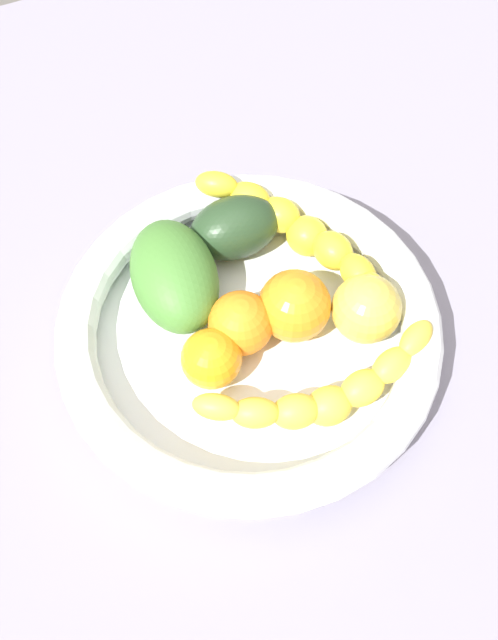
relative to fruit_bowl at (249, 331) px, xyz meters
The scene contains 10 objects.
kitchen_counter 4.40cm from the fruit_bowl, ahead, with size 120.00×120.00×3.00cm, color gray.
fruit_bowl is the anchor object (origin of this frame).
banana_draped_left 11.13cm from the fruit_bowl, 142.84° to the right, with size 12.17×22.14×5.84cm.
banana_draped_right 9.81cm from the fruit_bowl, 108.48° to the left, with size 23.39×7.19×4.74cm.
orange_front 2.12cm from the fruit_bowl, ahead, with size 6.00×6.00×6.00cm, color orange.
orange_mid_left 4.91cm from the fruit_bowl, behind, with size 6.74×6.74×6.74cm, color orange.
orange_mid_right 5.33cm from the fruit_bowl, 24.41° to the left, with size 5.48×5.48×5.48cm, color orange.
mango_green 8.66cm from the fruit_bowl, 57.66° to the right, with size 12.34×7.99×6.90cm, color #467F34.
avocado_dark 10.76cm from the fruit_bowl, 106.84° to the right, with size 9.03×6.29×6.01cm, color #263F24.
apple_yellow 10.95cm from the fruit_bowl, 161.10° to the left, with size 6.46×6.46×6.46cm, color gold.
Camera 1 is at (13.87, 30.41, 64.51)cm, focal length 40.87 mm.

